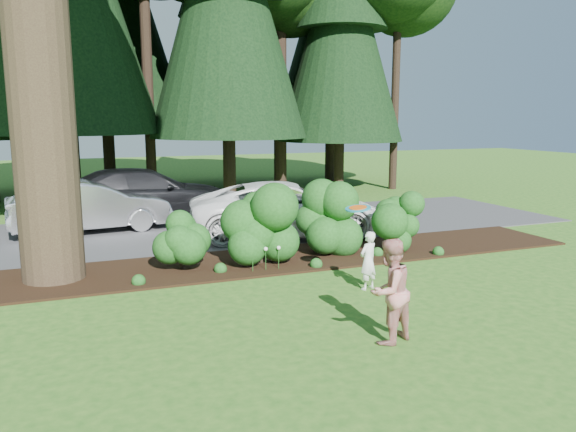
% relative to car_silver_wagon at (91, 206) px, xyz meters
% --- Properties ---
extents(ground, '(80.00, 80.00, 0.00)m').
position_rel_car_silver_wagon_xyz_m(ground, '(3.66, -8.32, -0.78)').
color(ground, '#265A19').
rests_on(ground, ground).
extents(mulch_bed, '(16.00, 2.50, 0.05)m').
position_rel_car_silver_wagon_xyz_m(mulch_bed, '(3.66, -5.07, -0.75)').
color(mulch_bed, black).
rests_on(mulch_bed, ground).
extents(driveway, '(22.00, 6.00, 0.03)m').
position_rel_car_silver_wagon_xyz_m(driveway, '(3.66, -0.82, -0.76)').
color(driveway, '#38383A').
rests_on(driveway, ground).
extents(shrub_row, '(6.53, 1.60, 1.61)m').
position_rel_car_silver_wagon_xyz_m(shrub_row, '(4.43, -5.18, 0.03)').
color(shrub_row, '#184615').
rests_on(shrub_row, ground).
extents(lily_cluster, '(0.69, 0.09, 0.57)m').
position_rel_car_silver_wagon_xyz_m(lily_cluster, '(3.36, -5.92, -0.28)').
color(lily_cluster, '#184615').
rests_on(lily_cluster, ground).
extents(car_silver_wagon, '(4.66, 2.04, 1.49)m').
position_rel_car_silver_wagon_xyz_m(car_silver_wagon, '(0.00, 0.00, 0.00)').
color(car_silver_wagon, silver).
rests_on(car_silver_wagon, driveway).
extents(car_white_suv, '(5.90, 3.62, 1.53)m').
position_rel_car_silver_wagon_xyz_m(car_white_suv, '(5.18, -2.63, 0.02)').
color(car_white_suv, white).
rests_on(car_white_suv, driveway).
extents(car_dark_suv, '(5.90, 2.67, 1.68)m').
position_rel_car_silver_wagon_xyz_m(car_dark_suv, '(1.73, 1.48, 0.09)').
color(car_dark_suv, black).
rests_on(car_dark_suv, driveway).
extents(child, '(0.50, 0.42, 1.16)m').
position_rel_car_silver_wagon_xyz_m(child, '(4.82, -7.82, -0.19)').
color(child, white).
rests_on(child, ground).
extents(adult, '(0.94, 0.84, 1.59)m').
position_rel_car_silver_wagon_xyz_m(adult, '(3.80, -10.25, 0.02)').
color(adult, '#B01B17').
rests_on(adult, ground).
extents(frisbee, '(0.50, 0.50, 0.12)m').
position_rel_car_silver_wagon_xyz_m(frisbee, '(4.66, -7.65, 0.83)').
color(frisbee, teal).
rests_on(frisbee, ground).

